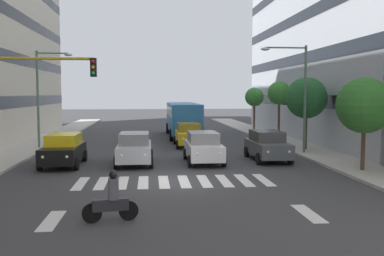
# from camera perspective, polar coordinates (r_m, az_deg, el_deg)

# --- Properties ---
(ground_plane) EXTENTS (180.00, 180.00, 0.00)m
(ground_plane) POSITION_cam_1_polar(r_m,az_deg,el_deg) (19.27, -2.39, -7.08)
(ground_plane) COLOR #38383A
(sidewalk_left) EXTENTS (2.86, 90.00, 0.15)m
(sidewalk_left) POSITION_cam_1_polar(r_m,az_deg,el_deg) (21.96, 23.53, -5.82)
(sidewalk_left) COLOR #B2ADA3
(sidewalk_left) RESTS_ON ground_plane
(crosswalk_markings) EXTENTS (8.55, 2.80, 0.01)m
(crosswalk_markings) POSITION_cam_1_polar(r_m,az_deg,el_deg) (19.26, -2.39, -7.07)
(crosswalk_markings) COLOR silver
(crosswalk_markings) RESTS_ON ground_plane
(lane_arrow_0) EXTENTS (0.50, 2.20, 0.01)m
(lane_arrow_0) POSITION_cam_1_polar(r_m,az_deg,el_deg) (14.81, 15.09, -10.80)
(lane_arrow_0) COLOR silver
(lane_arrow_0) RESTS_ON ground_plane
(lane_arrow_1) EXTENTS (0.50, 2.20, 0.01)m
(lane_arrow_1) POSITION_cam_1_polar(r_m,az_deg,el_deg) (14.22, -18.01, -11.51)
(lane_arrow_1) COLOR silver
(lane_arrow_1) RESTS_ON ground_plane
(car_0) EXTENTS (2.02, 4.44, 1.72)m
(car_0) POSITION_cam_1_polar(r_m,az_deg,el_deg) (25.56, 9.90, -2.25)
(car_0) COLOR #474C51
(car_0) RESTS_ON ground_plane
(car_1) EXTENTS (2.02, 4.44, 1.72)m
(car_1) POSITION_cam_1_polar(r_m,az_deg,el_deg) (24.33, 1.51, -2.52)
(car_1) COLOR silver
(car_1) RESTS_ON ground_plane
(car_2) EXTENTS (2.02, 4.44, 1.72)m
(car_2) POSITION_cam_1_polar(r_m,az_deg,el_deg) (24.06, -7.59, -2.64)
(car_2) COLOR #B2B7BC
(car_2) RESTS_ON ground_plane
(car_3) EXTENTS (2.02, 4.44, 1.72)m
(car_3) POSITION_cam_1_polar(r_m,az_deg,el_deg) (24.30, -16.56, -2.72)
(car_3) COLOR black
(car_3) RESTS_ON ground_plane
(car_row2_0) EXTENTS (2.02, 4.44, 1.72)m
(car_row2_0) POSITION_cam_1_polar(r_m,az_deg,el_deg) (31.75, -0.45, -0.86)
(car_row2_0) COLOR gold
(car_row2_0) RESTS_ON ground_plane
(bus_behind_traffic) EXTENTS (2.78, 10.50, 3.00)m
(bus_behind_traffic) POSITION_cam_1_polar(r_m,az_deg,el_deg) (39.06, -1.20, 1.59)
(bus_behind_traffic) COLOR #286BAD
(bus_behind_traffic) RESTS_ON ground_plane
(motorcycle_with_rider) EXTENTS (1.69, 0.43, 1.57)m
(motorcycle_with_rider) POSITION_cam_1_polar(r_m,az_deg,el_deg) (13.51, -10.58, -9.39)
(motorcycle_with_rider) COLOR black
(motorcycle_with_rider) RESTS_ON ground_plane
(traffic_light_gantry) EXTENTS (4.62, 0.36, 5.50)m
(traffic_light_gantry) POSITION_cam_1_polar(r_m,az_deg,el_deg) (18.88, -22.11, 3.73)
(traffic_light_gantry) COLOR #AD991E
(traffic_light_gantry) RESTS_ON ground_plane
(street_lamp_left) EXTENTS (2.97, 0.28, 6.74)m
(street_lamp_left) POSITION_cam_1_polar(r_m,az_deg,el_deg) (28.09, 13.73, 5.30)
(street_lamp_left) COLOR #4C6B56
(street_lamp_left) RESTS_ON sidewalk_left
(street_lamp_right) EXTENTS (2.48, 0.28, 6.66)m
(street_lamp_right) POSITION_cam_1_polar(r_m,az_deg,el_deg) (31.66, -18.98, 4.91)
(street_lamp_right) COLOR #4C6B56
(street_lamp_right) RESTS_ON sidewalk_right
(street_tree_0) EXTENTS (2.73, 2.73, 4.53)m
(street_tree_0) POSITION_cam_1_polar(r_m,az_deg,el_deg) (22.60, 21.77, 2.77)
(street_tree_0) COLOR #513823
(street_tree_0) RESTS_ON sidewalk_left
(street_tree_1) EXTENTS (2.76, 2.76, 4.83)m
(street_tree_1) POSITION_cam_1_polar(r_m,az_deg,el_deg) (29.85, 14.84, 3.84)
(street_tree_1) COLOR #513823
(street_tree_1) RESTS_ON sidewalk_left
(street_tree_2) EXTENTS (1.95, 1.95, 4.76)m
(street_tree_2) POSITION_cam_1_polar(r_m,az_deg,el_deg) (37.01, 11.42, 4.49)
(street_tree_2) COLOR #513823
(street_tree_2) RESTS_ON sidewalk_left
(street_tree_3) EXTENTS (1.87, 1.87, 4.33)m
(street_tree_3) POSITION_cam_1_polar(r_m,az_deg,el_deg) (43.64, 8.22, 4.03)
(street_tree_3) COLOR #513823
(street_tree_3) RESTS_ON sidewalk_left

